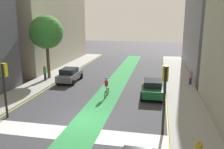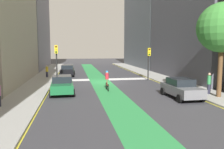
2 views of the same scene
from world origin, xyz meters
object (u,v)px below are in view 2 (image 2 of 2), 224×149
at_px(car_grey_left_far, 181,88).
at_px(traffic_signal_near_right, 56,56).
at_px(cyclist_in_lane, 107,80).
at_px(traffic_signal_near_left, 149,58).
at_px(pedestrian_sidewalk_left_a, 209,83).
at_px(car_black_right_near, 67,70).
at_px(car_green_right_far, 62,85).
at_px(street_tree_near, 222,28).
at_px(pedestrian_sidewalk_right_a, 47,71).

bearing_deg(car_grey_left_far, traffic_signal_near_right, -45.55).
distance_m(car_grey_left_far, cyclist_in_lane, 6.87).
bearing_deg(traffic_signal_near_left, pedestrian_sidewalk_left_a, 101.68).
height_order(car_black_right_near, cyclist_in_lane, cyclist_in_lane).
distance_m(traffic_signal_near_left, car_green_right_far, 12.41).
bearing_deg(pedestrian_sidewalk_left_a, street_tree_near, 95.31).
bearing_deg(cyclist_in_lane, pedestrian_sidewalk_left_a, 154.47).
xyz_separation_m(car_green_right_far, street_tree_near, (-12.26, 4.01, 4.69)).
height_order(car_grey_left_far, street_tree_near, street_tree_near).
height_order(pedestrian_sidewalk_right_a, street_tree_near, street_tree_near).
xyz_separation_m(cyclist_in_lane, street_tree_near, (-8.16, 5.02, 4.52)).
distance_m(car_green_right_far, car_black_right_near, 13.00).
height_order(traffic_signal_near_right, cyclist_in_lane, traffic_signal_near_right).
distance_m(traffic_signal_near_right, car_green_right_far, 7.53).
bearing_deg(pedestrian_sidewalk_left_a, traffic_signal_near_left, -78.32).
xyz_separation_m(traffic_signal_near_left, street_tree_near, (-2.11, 10.87, 2.70)).
bearing_deg(street_tree_near, car_grey_left_far, -12.60).
bearing_deg(car_grey_left_far, traffic_signal_near_left, -94.19).
xyz_separation_m(car_black_right_near, cyclist_in_lane, (-3.96, 12.00, 0.17)).
bearing_deg(car_black_right_near, traffic_signal_near_left, 148.41).
distance_m(pedestrian_sidewalk_left_a, street_tree_near, 4.59).
relative_size(car_green_right_far, cyclist_in_lane, 2.30).
distance_m(traffic_signal_near_right, pedestrian_sidewalk_left_a, 16.56).
xyz_separation_m(traffic_signal_near_left, pedestrian_sidewalk_left_a, (-2.00, 9.69, -1.74)).
xyz_separation_m(traffic_signal_near_left, car_black_right_near, (10.00, -6.15, -1.99)).
bearing_deg(traffic_signal_near_right, pedestrian_sidewalk_right_a, -67.57).
distance_m(car_black_right_near, street_tree_near, 21.40).
height_order(traffic_signal_near_left, pedestrian_sidewalk_right_a, traffic_signal_near_left).
distance_m(traffic_signal_near_right, car_grey_left_far, 14.89).
bearing_deg(street_tree_near, cyclist_in_lane, -31.60).
bearing_deg(traffic_signal_near_left, street_tree_near, 101.01).
bearing_deg(pedestrian_sidewalk_left_a, cyclist_in_lane, -25.53).
height_order(car_green_right_far, pedestrian_sidewalk_left_a, pedestrian_sidewalk_left_a).
distance_m(traffic_signal_near_right, car_black_right_near, 6.35).
bearing_deg(pedestrian_sidewalk_left_a, traffic_signal_near_right, -37.37).
xyz_separation_m(car_black_right_near, pedestrian_sidewalk_right_a, (2.60, 2.15, 0.14)).
bearing_deg(street_tree_near, car_green_right_far, -18.12).
xyz_separation_m(car_grey_left_far, car_green_right_far, (9.40, -3.37, 0.00)).
height_order(traffic_signal_near_right, pedestrian_sidewalk_right_a, traffic_signal_near_right).
relative_size(traffic_signal_near_left, car_green_right_far, 0.93).
xyz_separation_m(car_green_right_far, cyclist_in_lane, (-4.11, -1.01, 0.17)).
bearing_deg(traffic_signal_near_left, car_black_right_near, -31.59).
distance_m(traffic_signal_near_left, pedestrian_sidewalk_left_a, 10.05).
height_order(traffic_signal_near_left, car_black_right_near, traffic_signal_near_left).
xyz_separation_m(car_black_right_near, pedestrian_sidewalk_left_a, (-12.00, 15.84, 0.25)).
distance_m(traffic_signal_near_right, traffic_signal_near_left, 11.07).
xyz_separation_m(traffic_signal_near_right, street_tree_near, (-13.18, 11.15, 2.48)).
bearing_deg(street_tree_near, traffic_signal_near_right, -40.24).
bearing_deg(car_grey_left_far, car_black_right_near, -60.54).
bearing_deg(car_green_right_far, pedestrian_sidewalk_right_a, -77.28).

